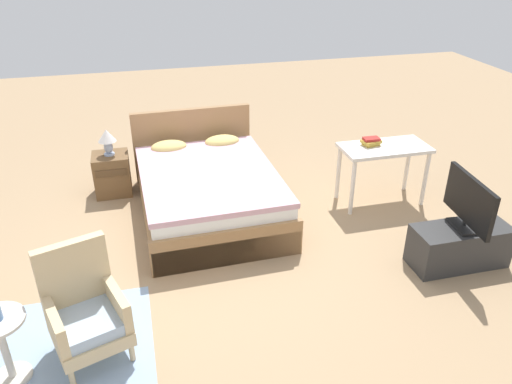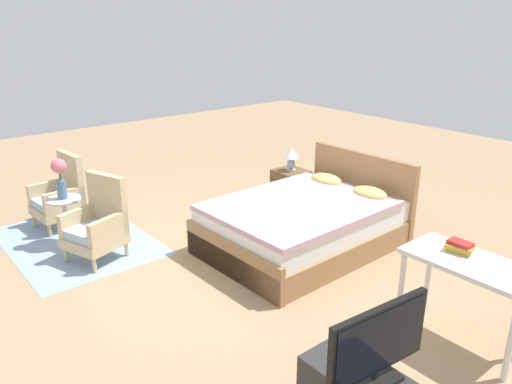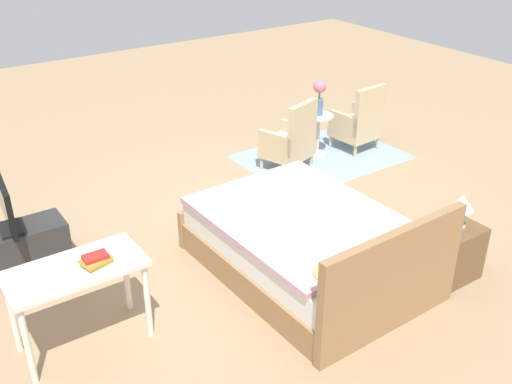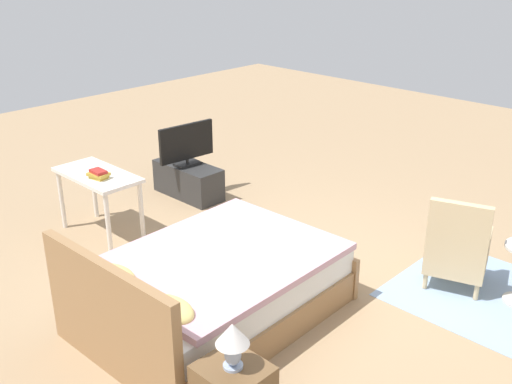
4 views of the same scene
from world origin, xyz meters
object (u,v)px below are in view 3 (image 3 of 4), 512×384
object	(u,v)px
nightstand	(453,251)
tv_flatscreen	(5,204)
bed	(310,247)
vanity_desk	(76,279)
armchair_by_window_left	(359,123)
flower_vase	(319,94)
table_lamp	(462,206)
tv_stand	(15,249)
book_stack	(96,260)
side_table	(318,130)
armchair_by_window_right	(291,141)

from	to	relation	value
nightstand	tv_flatscreen	world-z (taller)	tv_flatscreen
bed	vanity_desk	world-z (taller)	bed
bed	armchair_by_window_left	size ratio (longest dim) A/B	2.40
flower_vase	armchair_by_window_left	bearing A→B (deg)	165.13
tv_flatscreen	table_lamp	bearing A→B (deg)	144.04
tv_stand	book_stack	bearing A→B (deg)	102.03
side_table	nightstand	size ratio (longest dim) A/B	1.09
book_stack	side_table	bearing A→B (deg)	-152.94
table_lamp	side_table	bearing A→B (deg)	-104.56
side_table	tv_flatscreen	xyz separation A→B (m)	(4.09, 0.47, 0.34)
table_lamp	nightstand	bearing A→B (deg)	-90.00
side_table	flower_vase	xyz separation A→B (m)	(0.00, 0.00, 0.51)
armchair_by_window_right	vanity_desk	xyz separation A→B (m)	(3.36, 1.70, 0.24)
armchair_by_window_left	vanity_desk	world-z (taller)	armchair_by_window_left
nightstand	armchair_by_window_right	bearing A→B (deg)	-93.77
armchair_by_window_right	tv_stand	bearing A→B (deg)	5.06
armchair_by_window_right	tv_flatscreen	xyz separation A→B (m)	(3.52, 0.31, 0.32)
armchair_by_window_left	flower_vase	world-z (taller)	flower_vase
vanity_desk	flower_vase	bearing A→B (deg)	-154.67
bed	vanity_desk	bearing A→B (deg)	-7.11
armchair_by_window_right	nightstand	xyz separation A→B (m)	(0.18, 2.74, -0.12)
armchair_by_window_left	book_stack	bearing A→B (deg)	22.06
tv_stand	book_stack	xyz separation A→B (m)	(-0.31, 1.46, 0.57)
armchair_by_window_right	book_stack	size ratio (longest dim) A/B	3.80
nightstand	tv_stand	distance (m)	4.13
nightstand	tv_stand	size ratio (longest dim) A/B	0.55
armchair_by_window_right	armchair_by_window_left	bearing A→B (deg)	179.86
flower_vase	nightstand	bearing A→B (deg)	75.43
armchair_by_window_left	armchair_by_window_right	xyz separation A→B (m)	(1.17, -0.00, 0.00)
armchair_by_window_left	book_stack	size ratio (longest dim) A/B	3.80
tv_stand	vanity_desk	distance (m)	1.46
side_table	armchair_by_window_right	bearing A→B (deg)	15.21
armchair_by_window_left	armchair_by_window_right	distance (m)	1.17
bed	armchair_by_window_left	world-z (taller)	bed
tv_stand	vanity_desk	size ratio (longest dim) A/B	0.92
armchair_by_window_left	table_lamp	bearing A→B (deg)	63.77
tv_stand	table_lamp	bearing A→B (deg)	144.02
armchair_by_window_right	vanity_desk	world-z (taller)	armchair_by_window_right
armchair_by_window_left	tv_flatscreen	bearing A→B (deg)	3.77
side_table	vanity_desk	size ratio (longest dim) A/B	0.55
side_table	vanity_desk	world-z (taller)	vanity_desk
bed	flower_vase	world-z (taller)	flower_vase
nightstand	tv_flatscreen	xyz separation A→B (m)	(3.34, -2.42, 0.44)
bed	nightstand	world-z (taller)	bed
book_stack	armchair_by_window_left	bearing A→B (deg)	-157.94
armchair_by_window_right	book_stack	world-z (taller)	armchair_by_window_right
vanity_desk	book_stack	bearing A→B (deg)	154.53
bed	book_stack	world-z (taller)	bed
table_lamp	tv_flatscreen	distance (m)	4.13
bed	flower_vase	bearing A→B (deg)	-130.92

